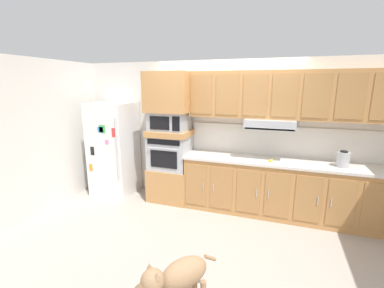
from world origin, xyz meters
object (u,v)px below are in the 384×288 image
at_px(refrigerator, 114,149).
at_px(screwdriver, 271,161).
at_px(built_in_oven, 170,152).
at_px(electric_kettle, 343,159).
at_px(dog, 178,276).
at_px(microwave, 170,121).

bearing_deg(refrigerator, screwdriver, -0.83).
height_order(refrigerator, built_in_oven, refrigerator).
distance_m(electric_kettle, dog, 2.88).
bearing_deg(screwdriver, built_in_oven, 176.41).
xyz_separation_m(microwave, screwdriver, (1.75, -0.11, -0.53)).
bearing_deg(dog, electric_kettle, 179.43).
height_order(built_in_oven, screwdriver, built_in_oven).
distance_m(screwdriver, dog, 2.36).
bearing_deg(screwdriver, refrigerator, 179.17).
relative_size(built_in_oven, dog, 0.96).
height_order(built_in_oven, microwave, microwave).
bearing_deg(built_in_oven, microwave, -0.77).
relative_size(microwave, screwdriver, 3.88).
relative_size(microwave, electric_kettle, 2.68).
height_order(microwave, screwdriver, microwave).
bearing_deg(electric_kettle, screwdriver, -176.39).
relative_size(built_in_oven, electric_kettle, 2.92).
xyz_separation_m(screwdriver, electric_kettle, (0.99, 0.06, 0.10)).
xyz_separation_m(refrigerator, microwave, (1.15, 0.07, 0.58)).
relative_size(refrigerator, dog, 2.40).
xyz_separation_m(built_in_oven, screwdriver, (1.75, -0.11, 0.03)).
bearing_deg(microwave, dog, -65.07).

